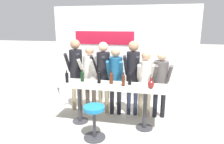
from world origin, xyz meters
name	(u,v)px	position (x,y,z in m)	size (l,w,h in m)	color
ground_plane	(111,125)	(0.00, 0.00, 0.00)	(40.00, 40.00, 0.00)	#B2ADA3
back_wall	(123,55)	(-0.01, 1.50, 1.34)	(3.95, 0.12, 2.67)	white
tasting_table	(111,91)	(0.00, 0.00, 0.79)	(2.35, 0.55, 0.94)	silver
bar_stool	(94,117)	(-0.21, -0.59, 0.44)	(0.43, 0.43, 0.66)	#333338
person_far_left	(76,67)	(-1.03, 0.59, 1.16)	(0.42, 0.57, 1.83)	gray
person_left	(90,71)	(-0.67, 0.59, 1.05)	(0.41, 0.53, 1.68)	#473D33
person_center_left	(103,69)	(-0.33, 0.61, 1.12)	(0.44, 0.57, 1.78)	gray
person_center	(116,74)	(-0.01, 0.55, 1.04)	(0.41, 0.53, 1.66)	black
person_center_right	(133,69)	(0.39, 0.60, 1.15)	(0.37, 0.53, 1.81)	#23283D
person_right	(145,77)	(0.68, 0.61, 0.98)	(0.44, 0.54, 1.59)	gray
person_far_right	(161,77)	(1.03, 0.61, 0.99)	(0.45, 0.55, 1.59)	black
wine_bottle_0	(111,78)	(-0.01, 0.05, 1.07)	(0.08, 0.08, 0.29)	#4C1E0F
wine_bottle_1	(130,79)	(0.39, 0.06, 1.06)	(0.07, 0.07, 0.27)	black
wine_bottle_2	(123,80)	(0.27, -0.05, 1.07)	(0.07, 0.07, 0.28)	#4C1E0F
wine_bottle_3	(99,77)	(-0.27, 0.03, 1.08)	(0.08, 0.08, 0.31)	black
wine_bottle_4	(67,77)	(-0.97, -0.07, 1.06)	(0.07, 0.07, 0.27)	black
wine_bottle_5	(82,76)	(-0.68, 0.09, 1.06)	(0.08, 0.08, 0.27)	black
wine_glass_0	(143,80)	(0.66, 0.02, 1.06)	(0.07, 0.07, 0.18)	silver
decorative_vase	(151,84)	(0.83, -0.10, 1.03)	(0.13, 0.13, 0.22)	maroon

